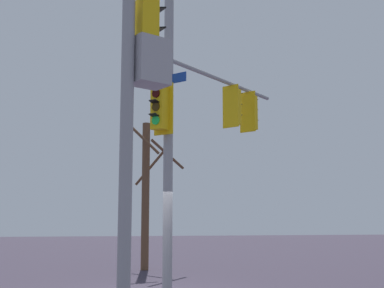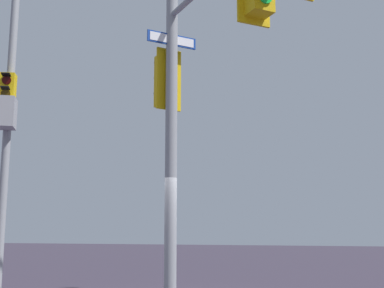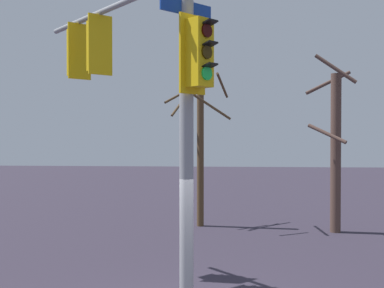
% 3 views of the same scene
% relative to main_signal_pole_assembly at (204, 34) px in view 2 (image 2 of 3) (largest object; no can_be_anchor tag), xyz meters
% --- Properties ---
extents(main_signal_pole_assembly, '(4.28, 6.20, 9.20)m').
position_rel_main_signal_pole_assembly_xyz_m(main_signal_pole_assembly, '(0.00, 0.00, 0.00)').
color(main_signal_pole_assembly, gray).
rests_on(main_signal_pole_assembly, ground).
extents(secondary_pole_assembly, '(0.69, 0.81, 7.84)m').
position_rel_main_signal_pole_assembly_xyz_m(secondary_pole_assembly, '(5.60, -1.74, -0.89)').
color(secondary_pole_assembly, gray).
rests_on(secondary_pole_assembly, ground).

